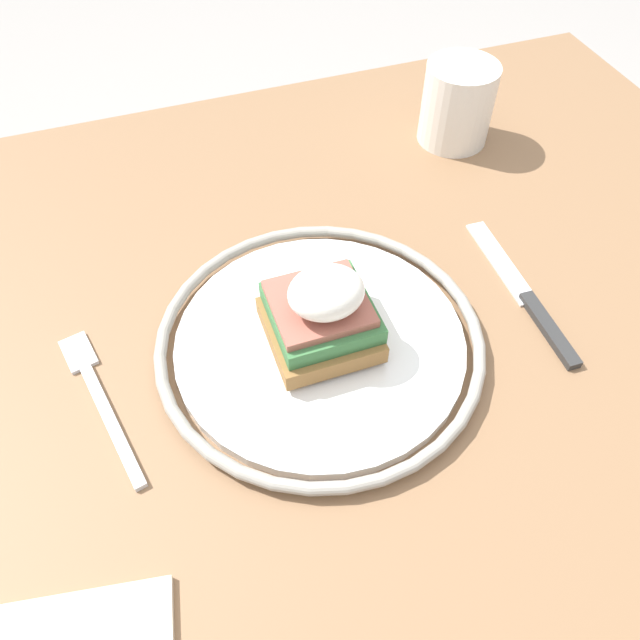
% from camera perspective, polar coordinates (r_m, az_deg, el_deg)
% --- Properties ---
extents(ground_plane, '(6.00, 6.00, 0.00)m').
position_cam_1_polar(ground_plane, '(1.20, 2.55, -26.64)').
color(ground_plane, '#9E9993').
extents(dining_table, '(0.94, 0.90, 0.76)m').
position_cam_1_polar(dining_table, '(0.59, 4.76, -12.83)').
color(dining_table, '#846042').
rests_on(dining_table, ground_plane).
extents(plate, '(0.27, 0.27, 0.02)m').
position_cam_1_polar(plate, '(0.51, 0.00, -1.95)').
color(plate, white).
rests_on(plate, dining_table).
extents(sandwich, '(0.08, 0.09, 0.07)m').
position_cam_1_polar(sandwich, '(0.48, 0.17, 0.73)').
color(sandwich, olive).
rests_on(sandwich, plate).
extents(fork, '(0.05, 0.16, 0.00)m').
position_cam_1_polar(fork, '(0.51, -19.51, -6.69)').
color(fork, silver).
rests_on(fork, dining_table).
extents(knife, '(0.02, 0.18, 0.01)m').
position_cam_1_polar(knife, '(0.57, 18.51, 1.73)').
color(knife, '#2D2D2D').
rests_on(knife, dining_table).
extents(cup, '(0.08, 0.08, 0.09)m').
position_cam_1_polar(cup, '(0.72, 12.46, 18.84)').
color(cup, white).
rests_on(cup, dining_table).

